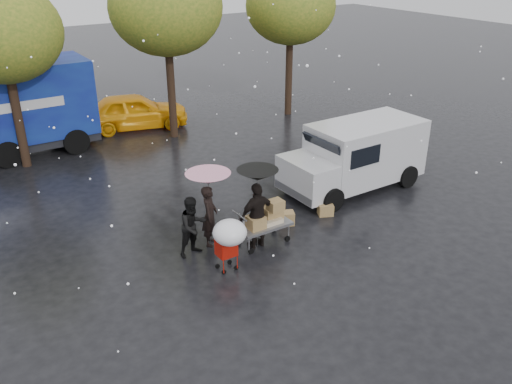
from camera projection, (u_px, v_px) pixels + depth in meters
ground at (254, 258)px, 14.23m from camera, size 90.00×90.00×0.00m
person_pink at (210, 216)px, 14.55m from camera, size 0.71×0.75×1.72m
person_middle at (193, 226)px, 14.09m from camera, size 0.89×0.75×1.65m
person_black at (258, 216)px, 14.40m from camera, size 1.10×0.46×1.87m
umbrella_pink at (208, 178)px, 14.08m from camera, size 1.20×1.20×2.11m
umbrella_black at (258, 175)px, 13.91m from camera, size 1.09×1.09×2.26m
vendor_cart at (266, 218)px, 14.70m from camera, size 1.52×0.80×1.27m
shopping_cart at (229, 235)px, 13.19m from camera, size 0.84×0.84×1.46m
white_van at (357, 155)px, 17.85m from camera, size 4.91×2.18×2.20m
box_ground_near at (286, 218)px, 15.85m from camera, size 0.54×0.50×0.39m
box_ground_far at (325, 210)px, 16.40m from camera, size 0.55×0.50×0.34m
yellow_taxi at (134, 111)px, 23.69m from camera, size 4.91×2.96×1.56m
tree_row at (90, 19)px, 19.43m from camera, size 21.60×4.40×7.12m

